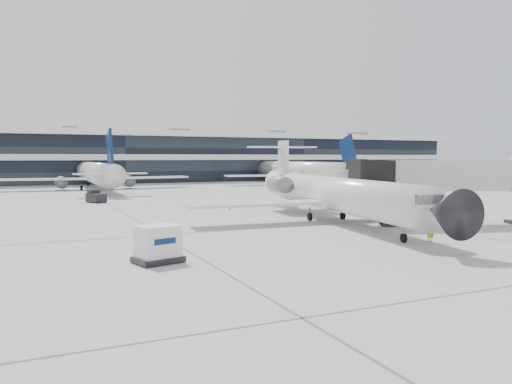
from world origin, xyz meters
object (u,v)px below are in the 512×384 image
regional_jet (332,193)px  jet_bridge (466,176)px  ramp_worker (430,228)px  cargo_uld (158,244)px

regional_jet → jet_bridge: (8.77, -6.12, 1.48)m
ramp_worker → cargo_uld: cargo_uld is taller
jet_bridge → cargo_uld: (-26.26, -4.21, -3.00)m
cargo_uld → ramp_worker: bearing=-18.5°
regional_jet → ramp_worker: bearing=-81.9°
jet_bridge → ramp_worker: size_ratio=8.85×
ramp_worker → cargo_uld: size_ratio=0.69×
regional_jet → jet_bridge: regional_jet is taller
ramp_worker → cargo_uld: (-17.45, 1.12, 0.03)m
regional_jet → jet_bridge: 10.79m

